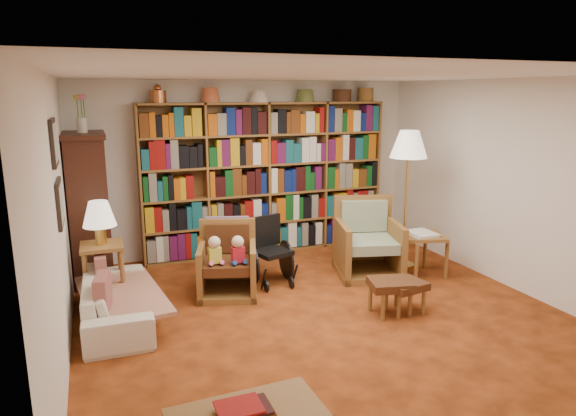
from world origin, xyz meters
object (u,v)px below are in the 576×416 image
wheelchair (270,252)px  floor_lamp (409,150)px  side_table_lamp (103,260)px  armchair_leather (226,263)px  sofa (117,299)px  armchair_sage (364,245)px  side_table_papers (422,241)px  footstool_b (391,286)px  footstool_a (405,287)px

wheelchair → floor_lamp: (1.90, -0.11, 1.22)m
side_table_lamp → armchair_leather: (1.36, -0.10, -0.17)m
sofa → side_table_lamp: (-0.10, 0.49, 0.29)m
armchair_sage → wheelchair: bearing=173.6°
side_table_papers → wheelchair: bearing=164.8°
side_table_lamp → floor_lamp: 4.01m
side_table_papers → footstool_b: bearing=-139.0°
side_table_lamp → armchair_sage: bearing=-1.8°
sofa → footstool_a: 3.05m
side_table_lamp → armchair_leather: armchair_leather is taller
armchair_leather → wheelchair: 0.62m
armchair_leather → armchair_sage: 1.87m
side_table_lamp → footstool_b: side_table_lamp is taller
armchair_leather → footstool_a: size_ratio=1.91×
armchair_sage → wheelchair: (-1.27, 0.14, 0.00)m
footstool_a → footstool_b: size_ratio=0.89×
wheelchair → footstool_a: bearing=-53.4°
armchair_leather → floor_lamp: (2.50, 0.03, 1.24)m
sofa → floor_lamp: (3.76, 0.42, 1.36)m
armchair_sage → floor_lamp: (0.63, 0.03, 1.22)m
wheelchair → sofa: bearing=-164.1°
side_table_lamp → armchair_leather: 1.37m
armchair_leather → side_table_papers: bearing=-8.5°
wheelchair → floor_lamp: size_ratio=0.45×
armchair_leather → armchair_sage: (1.87, 0.00, 0.02)m
side_table_papers → footstool_a: side_table_papers is taller
sofa → side_table_lamp: 0.58m
wheelchair → side_table_lamp: bearing=-178.8°
side_table_lamp → floor_lamp: size_ratio=0.38×
armchair_sage → wheelchair: 1.28m
side_table_papers → footstool_a: bearing=-132.9°
sofa → side_table_papers: 3.77m
side_table_lamp → side_table_papers: size_ratio=1.06×
side_table_lamp → armchair_sage: size_ratio=0.70×
armchair_sage → armchair_leather: bearing=-180.0°
armchair_leather → side_table_lamp: bearing=175.7°
side_table_lamp → footstool_a: (3.02, -1.38, -0.24)m
armchair_leather → wheelchair: (0.61, 0.14, 0.02)m
armchair_leather → wheelchair: bearing=13.2°
sofa → wheelchair: size_ratio=1.97×
armchair_leather → side_table_papers: armchair_leather is taller
side_table_lamp → footstool_b: size_ratio=1.36×
armchair_sage → footstool_b: armchair_sage is taller
sofa → wheelchair: 1.94m
wheelchair → side_table_papers: 1.96m
side_table_lamp → footstool_b: 3.16m
footstool_b → floor_lamp: bearing=51.6°
armchair_sage → side_table_papers: 0.73m
footstool_b → side_table_lamp: bearing=154.7°
side_table_lamp → floor_lamp: floor_lamp is taller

